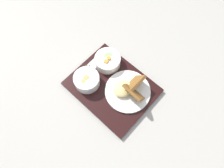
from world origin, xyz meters
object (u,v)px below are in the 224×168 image
object	(u,v)px
bowl_soup	(87,80)
knife	(85,68)
plate_main	(128,90)
spoon	(91,68)
bowl_salad	(108,60)

from	to	relation	value
bowl_soup	knife	bearing A→B (deg)	139.37
plate_main	knife	bearing A→B (deg)	-171.80
plate_main	spoon	world-z (taller)	plate_main
bowl_soup	knife	size ratio (longest dim) A/B	0.61
bowl_soup	spoon	world-z (taller)	bowl_soup
bowl_soup	plate_main	distance (m)	0.20
bowl_soup	plate_main	world-z (taller)	plate_main
bowl_salad	spoon	size ratio (longest dim) A/B	0.81
bowl_soup	knife	xyz separation A→B (m)	(-0.06, 0.05, -0.03)
bowl_soup	spoon	size ratio (longest dim) A/B	0.77
spoon	bowl_salad	bearing A→B (deg)	-23.87
bowl_salad	bowl_soup	xyz separation A→B (m)	(-0.01, -0.15, 0.00)
knife	spoon	world-z (taller)	knife
plate_main	spoon	size ratio (longest dim) A/B	1.37
bowl_salad	spoon	world-z (taller)	bowl_salad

